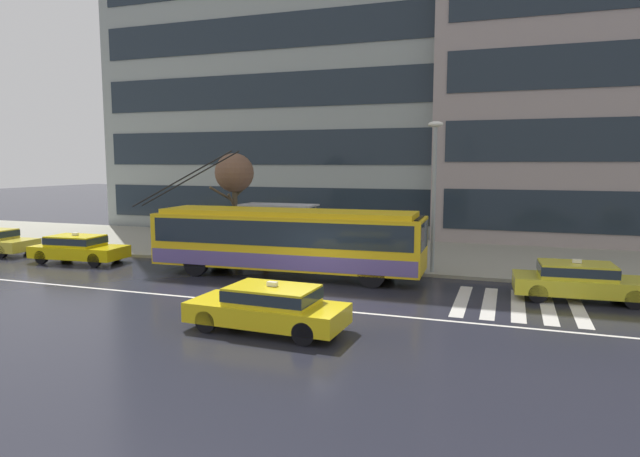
# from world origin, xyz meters

# --- Properties ---
(ground_plane) EXTENTS (160.00, 160.00, 0.00)m
(ground_plane) POSITION_xyz_m (0.00, 0.00, 0.00)
(ground_plane) COLOR #20212A
(sidewalk_slab) EXTENTS (80.00, 10.00, 0.14)m
(sidewalk_slab) POSITION_xyz_m (0.00, 9.89, 0.07)
(sidewalk_slab) COLOR gray
(sidewalk_slab) RESTS_ON ground_plane
(crosswalk_stripe_edge_near) EXTENTS (0.44, 4.40, 0.01)m
(crosswalk_stripe_edge_near) POSITION_xyz_m (5.23, 1.45, 0.00)
(crosswalk_stripe_edge_near) COLOR beige
(crosswalk_stripe_edge_near) RESTS_ON ground_plane
(crosswalk_stripe_inner_a) EXTENTS (0.44, 4.40, 0.01)m
(crosswalk_stripe_inner_a) POSITION_xyz_m (6.13, 1.45, 0.00)
(crosswalk_stripe_inner_a) COLOR beige
(crosswalk_stripe_inner_a) RESTS_ON ground_plane
(crosswalk_stripe_center) EXTENTS (0.44, 4.40, 0.01)m
(crosswalk_stripe_center) POSITION_xyz_m (7.03, 1.45, 0.00)
(crosswalk_stripe_center) COLOR beige
(crosswalk_stripe_center) RESTS_ON ground_plane
(crosswalk_stripe_inner_b) EXTENTS (0.44, 4.40, 0.01)m
(crosswalk_stripe_inner_b) POSITION_xyz_m (7.93, 1.45, 0.00)
(crosswalk_stripe_inner_b) COLOR beige
(crosswalk_stripe_inner_b) RESTS_ON ground_plane
(crosswalk_stripe_edge_far) EXTENTS (0.44, 4.40, 0.01)m
(crosswalk_stripe_edge_far) POSITION_xyz_m (8.83, 1.45, 0.00)
(crosswalk_stripe_edge_far) COLOR beige
(crosswalk_stripe_edge_far) RESTS_ON ground_plane
(lane_centre_line) EXTENTS (72.00, 0.14, 0.01)m
(lane_centre_line) POSITION_xyz_m (0.00, -1.20, 0.00)
(lane_centre_line) COLOR silver
(lane_centre_line) RESTS_ON ground_plane
(trolleybus) EXTENTS (12.74, 2.94, 5.16)m
(trolleybus) POSITION_xyz_m (-1.95, 3.29, 1.51)
(trolleybus) COLOR yellow
(trolleybus) RESTS_ON ground_plane
(taxi_oncoming_near) EXTENTS (4.50, 1.99, 1.39)m
(taxi_oncoming_near) POSITION_xyz_m (0.45, -3.77, 0.70)
(taxi_oncoming_near) COLOR yellow
(taxi_oncoming_near) RESTS_ON ground_plane
(taxi_ahead_of_bus) EXTENTS (4.46, 2.04, 1.39)m
(taxi_ahead_of_bus) POSITION_xyz_m (8.98, 2.85, 0.70)
(taxi_ahead_of_bus) COLOR yellow
(taxi_ahead_of_bus) RESTS_ON ground_plane
(taxi_queued_behind_bus) EXTENTS (4.47, 2.06, 1.39)m
(taxi_queued_behind_bus) POSITION_xyz_m (-12.39, 2.92, 0.70)
(taxi_queued_behind_bus) COLOR yellow
(taxi_queued_behind_bus) RESTS_ON ground_plane
(bus_shelter) EXTENTS (3.60, 1.63, 2.53)m
(bus_shelter) POSITION_xyz_m (-3.83, 7.00, 2.02)
(bus_shelter) COLOR gray
(bus_shelter) RESTS_ON sidewalk_slab
(pedestrian_at_shelter) EXTENTS (0.44, 0.44, 1.60)m
(pedestrian_at_shelter) POSITION_xyz_m (-3.92, 5.44, 1.08)
(pedestrian_at_shelter) COLOR brown
(pedestrian_at_shelter) RESTS_ON sidewalk_slab
(pedestrian_approaching_curb) EXTENTS (1.27, 1.27, 1.92)m
(pedestrian_approaching_curb) POSITION_xyz_m (-6.27, 7.25, 1.63)
(pedestrian_approaching_curb) COLOR navy
(pedestrian_approaching_curb) RESTS_ON sidewalk_slab
(pedestrian_walking_past) EXTENTS (0.38, 0.38, 1.67)m
(pedestrian_walking_past) POSITION_xyz_m (-0.58, 7.42, 1.12)
(pedestrian_walking_past) COLOR #2D2D47
(pedestrian_walking_past) RESTS_ON sidewalk_slab
(street_lamp) EXTENTS (0.60, 0.32, 6.17)m
(street_lamp) POSITION_xyz_m (3.70, 5.37, 3.82)
(street_lamp) COLOR gray
(street_lamp) RESTS_ON sidewalk_slab
(street_tree_bare) EXTENTS (1.92, 2.33, 4.97)m
(street_tree_bare) POSITION_xyz_m (-6.25, 6.93, 4.07)
(street_tree_bare) COLOR brown
(street_tree_bare) RESTS_ON sidewalk_slab
(office_tower_corner_left) EXTENTS (26.79, 13.71, 29.39)m
(office_tower_corner_left) POSITION_xyz_m (-7.86, 21.99, 14.70)
(office_tower_corner_left) COLOR #8E9896
(office_tower_corner_left) RESTS_ON ground_plane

